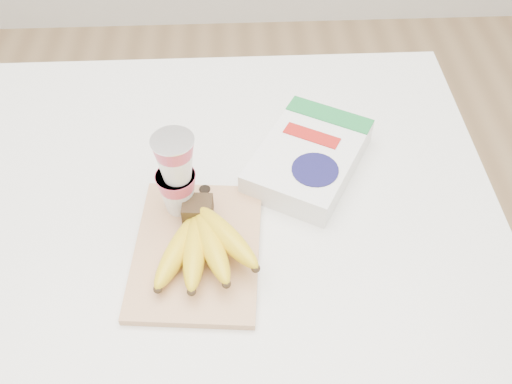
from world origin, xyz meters
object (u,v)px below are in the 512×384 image
bananas (202,242)px  cereal_box (309,157)px  cutting_board (197,250)px  yogurt_stack (176,173)px  table (180,319)px

bananas → cereal_box: bananas is taller
cutting_board → bananas: (0.01, -0.01, 0.03)m
cutting_board → cereal_box: bearing=47.5°
bananas → yogurt_stack: size_ratio=1.18×
cutting_board → yogurt_stack: size_ratio=1.72×
cutting_board → yogurt_stack: bearing=113.7°
cutting_board → yogurt_stack: yogurt_stack is taller
yogurt_stack → table: bearing=135.4°
table → yogurt_stack: bearing=-44.6°
table → yogurt_stack: 0.56m
table → cereal_box: size_ratio=4.18×
yogurt_stack → cereal_box: bearing=23.1°
cereal_box → cutting_board: bearing=-108.6°
bananas → yogurt_stack: 0.12m
table → cutting_board: size_ratio=4.44×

